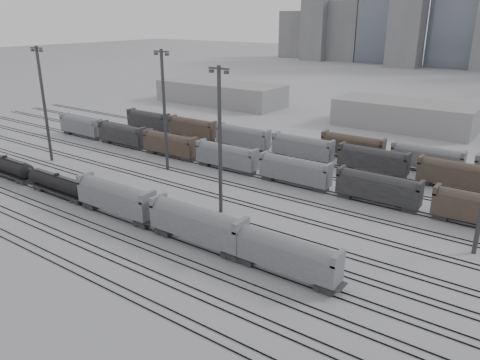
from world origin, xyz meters
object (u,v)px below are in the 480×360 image
Objects in this scene: hopper_car_a at (116,196)px; hopper_car_c at (286,253)px; light_mast_c at (220,138)px; tank_car_b at (58,183)px; light_mast_a at (44,102)px; tank_car_a at (6,165)px; hopper_car_b at (197,223)px.

hopper_car_c is at bearing -0.00° from hopper_car_a.
tank_car_b is at bearing -158.35° from light_mast_c.
light_mast_a is at bearing 179.09° from light_mast_c.
light_mast_c is (47.59, 11.72, 10.56)m from tank_car_a.
hopper_car_a is 0.63× the size of light_mast_a.
light_mast_a is (-70.61, 12.53, 10.45)m from hopper_car_c.
hopper_car_c is (32.85, -0.00, -0.27)m from hopper_car_a.
light_mast_c is (13.12, 11.72, 9.58)m from hopper_car_a.
light_mast_a is at bearing 167.32° from hopper_car_b.
tank_car_b is 1.05× the size of hopper_car_a.
hopper_car_b is at bearing -67.54° from light_mast_c.
hopper_car_a reaches higher than tank_car_b.
light_mast_c is at bearing -0.91° from light_mast_a.
hopper_car_b is 0.63× the size of light_mast_a.
hopper_car_a is at bearing -0.00° from tank_car_b.
tank_car_a is 1.07× the size of tank_car_b.
hopper_car_c reaches higher than tank_car_b.
hopper_car_b is 1.09× the size of hopper_car_c.
hopper_car_b is at bearing 180.00° from hopper_car_c.
tank_car_a is at bearing -166.17° from light_mast_c.
light_mast_c is at bearing 41.78° from hopper_car_a.
tank_car_b is 1.13× the size of hopper_car_c.
light_mast_a reaches higher than hopper_car_a.
hopper_car_b is at bearing 0.00° from hopper_car_a.
light_mast_c is (-19.73, 11.72, 9.85)m from hopper_car_c.
light_mast_a is 50.89m from light_mast_c.
hopper_car_b is 15.87m from light_mast_c.
hopper_car_a is at bearing -18.36° from light_mast_a.
light_mast_c is (-4.84, 11.72, 9.54)m from hopper_car_b.
hopper_car_b reaches higher than hopper_car_a.
tank_car_a is 1.11× the size of hopper_car_b.
tank_car_b is 16.44m from hopper_car_a.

